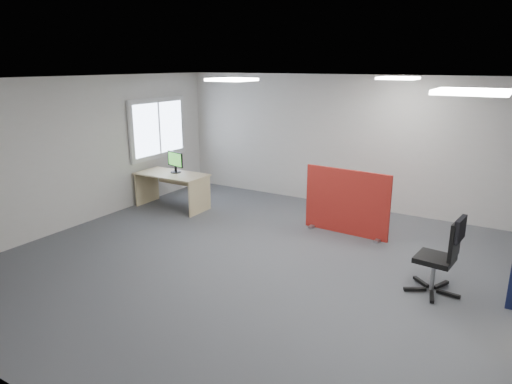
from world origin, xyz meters
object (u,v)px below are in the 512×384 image
at_px(office_chair, 445,251).
at_px(second_desk, 173,182).
at_px(red_divider, 346,203).
at_px(monitor_second, 175,161).

bearing_deg(office_chair, second_desk, 174.56).
distance_m(second_desk, office_chair, 5.58).
xyz_separation_m(second_desk, office_chair, (5.46, -1.14, 0.06)).
bearing_deg(second_desk, red_divider, 5.63).
height_order(monitor_second, office_chair, monitor_second).
xyz_separation_m(red_divider, second_desk, (-3.62, -0.36, -0.02)).
bearing_deg(monitor_second, red_divider, 18.93).
bearing_deg(monitor_second, second_desk, -82.23).
height_order(red_divider, monitor_second, monitor_second).
xyz_separation_m(red_divider, monitor_second, (-3.61, -0.27, 0.40)).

